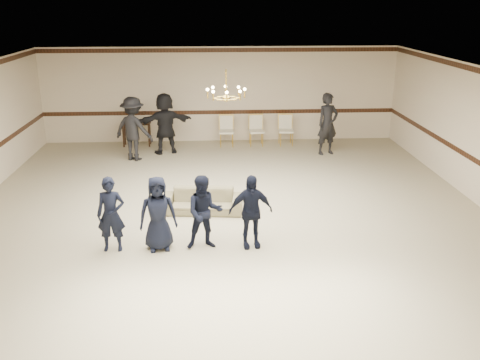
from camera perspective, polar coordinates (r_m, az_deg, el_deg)
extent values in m
cube|color=tan|center=(11.90, -1.23, -4.23)|extent=(12.00, 14.00, 0.01)
cube|color=black|center=(11.04, -1.35, 11.23)|extent=(12.00, 14.00, 0.01)
cube|color=beige|center=(18.20, -2.13, 9.19)|extent=(12.00, 0.01, 3.20)
cube|color=#3B1E11|center=(18.29, -2.11, 7.33)|extent=(12.00, 0.02, 0.14)
cube|color=#3B1E11|center=(17.99, -2.19, 13.83)|extent=(12.00, 0.02, 0.14)
imported|color=black|center=(10.49, -13.75, -3.65)|extent=(0.54, 0.36, 1.49)
imported|color=black|center=(10.37, -8.85, -3.60)|extent=(0.79, 0.58, 1.49)
imported|color=black|center=(10.32, -3.86, -3.52)|extent=(0.77, 0.63, 1.49)
imported|color=black|center=(10.34, 1.14, -3.41)|extent=(0.92, 0.48, 1.49)
imported|color=#827D56|center=(12.23, -4.07, -2.25)|extent=(1.89, 0.90, 0.53)
imported|color=black|center=(16.32, -11.44, 5.43)|extent=(1.44, 1.19, 1.94)
imported|color=black|center=(16.90, -8.09, 6.08)|extent=(1.89, 1.05, 1.94)
imported|color=black|center=(16.87, 9.43, 5.98)|extent=(0.82, 0.68, 1.94)
cube|color=black|center=(18.07, -11.08, 4.88)|extent=(0.96, 0.43, 0.80)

